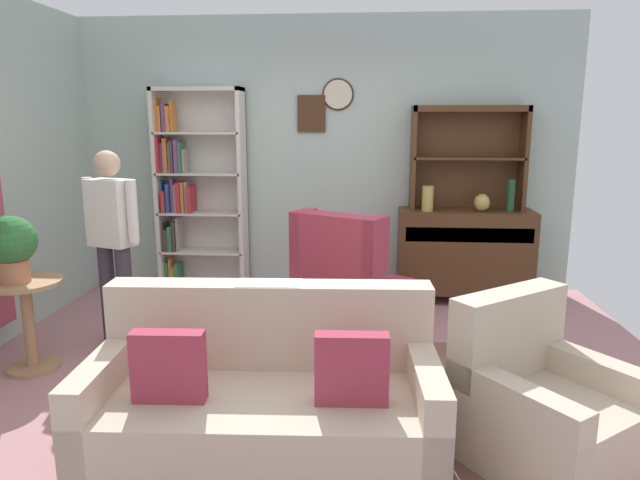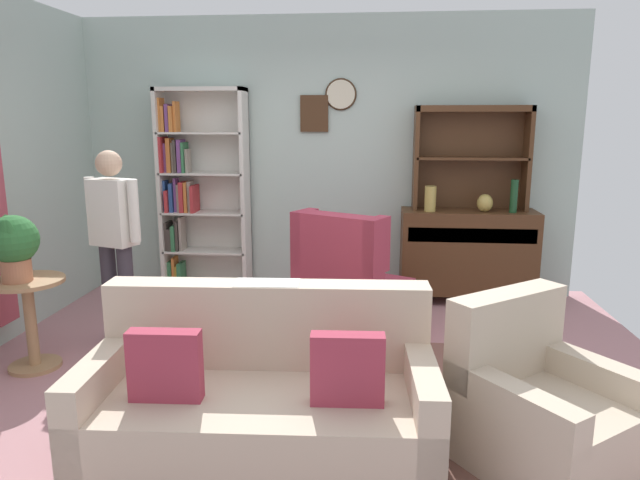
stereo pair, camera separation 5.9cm
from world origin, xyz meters
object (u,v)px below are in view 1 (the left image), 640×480
vase_tall (428,198)px  armchair_floral (543,411)px  coffee_table (300,340)px  sideboard (464,251)px  vase_round (482,203)px  bookshelf (194,193)px  sideboard_hutch (468,143)px  potted_plant_large (10,244)px  plant_stand (28,315)px  person_reading (112,235)px  bottle_wine (511,196)px  couch_floral (265,404)px  wingback_chair (348,289)px  book_stack (279,328)px

vase_tall → armchair_floral: size_ratio=0.23×
vase_tall → coffee_table: size_ratio=0.30×
sideboard → vase_tall: (-0.39, -0.08, 0.53)m
vase_round → coffee_table: 2.61m
bookshelf → vase_tall: bearing=-4.0°
sideboard_hutch → potted_plant_large: 4.05m
vase_round → bookshelf: bearing=177.0°
bookshelf → plant_stand: 2.18m
plant_stand → sideboard: bearing=29.3°
sideboard → person_reading: bearing=-155.0°
sideboard_hutch → bottle_wine: (0.39, -0.20, -0.48)m
vase_round → sideboard_hutch: bearing=126.5°
bookshelf → vase_tall: bookshelf is taller
bottle_wine → couch_floral: bottle_wine is taller
wingback_chair → potted_plant_large: (-2.30, -1.00, 0.57)m
potted_plant_large → plant_stand: bearing=61.2°
person_reading → coffee_table: person_reading is taller
vase_tall → bottle_wine: bottle_wine is taller
bookshelf → vase_tall: 2.36m
armchair_floral → potted_plant_large: potted_plant_large is taller
armchair_floral → person_reading: 3.30m
couch_floral → plant_stand: couch_floral is taller
book_stack → person_reading: bearing=153.1°
vase_round → bottle_wine: bottle_wine is taller
coffee_table → couch_floral: bearing=-96.7°
sideboard → potted_plant_large: size_ratio=2.75×
sideboard → coffee_table: (-1.41, -2.07, -0.16)m
sideboard → vase_round: bearing=-27.2°
bookshelf → sideboard: size_ratio=1.62×
wingback_chair → person_reading: size_ratio=0.69×
plant_stand → coffee_table: (1.98, -0.17, -0.06)m
vase_tall → person_reading: size_ratio=0.16×
sideboard_hutch → armchair_floral: 3.16m
vase_round → couch_floral: vase_round is taller
vase_tall → vase_round: (0.52, 0.01, -0.04)m
bottle_wine → armchair_floral: bearing=-99.2°
vase_tall → potted_plant_large: size_ratio=0.52×
coffee_table → sideboard: bearing=55.7°
book_stack → bottle_wine: bearing=46.1°
potted_plant_large → vase_round: bearing=28.0°
sideboard → armchair_floral: 2.79m
vase_round → armchair_floral: bearing=-93.7°
vase_round → book_stack: vase_round is taller
armchair_floral → plant_stand: 3.46m
bottle_wine → couch_floral: size_ratio=0.17×
couch_floral → potted_plant_large: potted_plant_large is taller
bookshelf → couch_floral: bookshelf is taller
vase_tall → armchair_floral: vase_tall is taller
bookshelf → bottle_wine: bearing=-3.2°
sideboard → vase_tall: bearing=-168.4°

